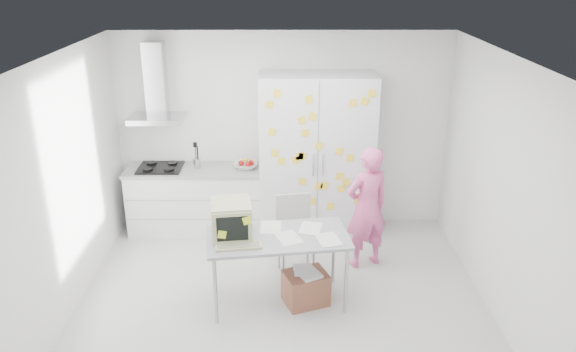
{
  "coord_description": "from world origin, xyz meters",
  "views": [
    {
      "loc": [
        0.04,
        -5.37,
        3.59
      ],
      "look_at": [
        0.07,
        0.68,
        1.21
      ],
      "focal_mm": 35.0,
      "sensor_mm": 36.0,
      "label": 1
    }
  ],
  "objects_px": {
    "person": "(367,208)",
    "cardboard_box": "(306,287)",
    "chair": "(295,231)",
    "desk": "(249,228)"
  },
  "relations": [
    {
      "from": "desk",
      "to": "cardboard_box",
      "type": "relative_size",
      "value": 2.88
    },
    {
      "from": "person",
      "to": "cardboard_box",
      "type": "height_order",
      "value": "person"
    },
    {
      "from": "person",
      "to": "cardboard_box",
      "type": "bearing_deg",
      "value": 23.41
    },
    {
      "from": "chair",
      "to": "cardboard_box",
      "type": "xyz_separation_m",
      "value": [
        0.11,
        -0.66,
        -0.36
      ]
    },
    {
      "from": "chair",
      "to": "cardboard_box",
      "type": "distance_m",
      "value": 0.76
    },
    {
      "from": "person",
      "to": "cardboard_box",
      "type": "xyz_separation_m",
      "value": [
        -0.75,
        -0.83,
        -0.58
      ]
    },
    {
      "from": "person",
      "to": "cardboard_box",
      "type": "relative_size",
      "value": 2.79
    },
    {
      "from": "person",
      "to": "chair",
      "type": "distance_m",
      "value": 0.91
    },
    {
      "from": "chair",
      "to": "cardboard_box",
      "type": "bearing_deg",
      "value": -89.33
    },
    {
      "from": "chair",
      "to": "person",
      "type": "bearing_deg",
      "value": 2.47
    }
  ]
}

